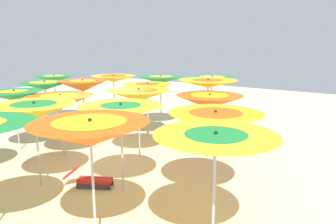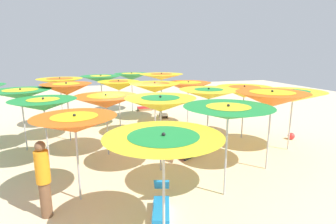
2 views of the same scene
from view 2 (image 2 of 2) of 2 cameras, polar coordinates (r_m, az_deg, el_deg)
The scene contains 26 objects.
ground at distance 10.85m, azimuth -6.89°, elevation -6.79°, with size 40.47×40.47×0.04m, color beige.
beach_umbrella_1 at distance 10.89m, azimuth -28.67°, elevation 3.29°, with size 2.06×2.06×2.32m.
beach_umbrella_2 at distance 8.95m, azimuth -24.79°, elevation 1.36°, with size 1.95×1.95×2.23m.
beach_umbrella_3 at distance 6.60m, azimuth -19.05°, elevation -2.43°, with size 1.94×1.94×2.17m.
beach_umbrella_4 at distance 4.79m, azimuth -0.94°, elevation -6.72°, with size 2.15×2.15×2.18m.
beach_umbrella_5 at distance 13.59m, azimuth -21.86°, elevation 5.97°, with size 2.06×2.06×2.42m.
beach_umbrella_6 at distance 11.44m, azimuth -20.64°, elevation 4.55°, with size 1.97×1.97×2.40m.
beach_umbrella_7 at distance 9.42m, azimuth -12.96°, elevation 2.19°, with size 2.17×2.17×2.18m.
beach_umbrella_8 at distance 7.88m, azimuth -1.61°, elevation 1.64°, with size 2.10×2.10×2.33m.
beach_umbrella_9 at distance 6.58m, azimuth 12.57°, elevation -0.17°, with size 2.15×2.15×2.35m.
beach_umbrella_10 at distance 14.71m, azimuth -14.00°, elevation 6.78°, with size 2.10×2.10×2.41m.
beach_umbrella_11 at distance 12.95m, azimuth -10.36°, elevation 5.51°, with size 1.96×1.96×2.29m.
beach_umbrella_12 at distance 11.21m, azimuth -2.80°, elevation 5.18°, with size 2.08×2.08×2.37m.
beach_umbrella_13 at distance 9.56m, azimuth 8.58°, elevation 3.76°, with size 2.07×2.07×2.35m.
beach_umbrella_14 at distance 8.51m, azimuth 21.06°, elevation 2.57°, with size 2.12×2.12×2.47m.
beach_umbrella_15 at distance 16.40m, azimuth -7.68°, elevation 7.44°, with size 2.06×2.06×2.38m.
beach_umbrella_16 at distance 14.17m, azimuth -1.39°, elevation 7.45°, with size 2.26×2.26×2.52m.
beach_umbrella_17 at distance 13.03m, azimuth 4.30°, elevation 5.35°, with size 2.19×2.19×2.21m.
beach_umbrella_18 at distance 11.48m, azimuth 15.80°, elevation 4.11°, with size 2.24×2.24×2.24m.
beach_umbrella_19 at distance 10.64m, azimuth 24.90°, elevation 3.06°, with size 2.22×2.22×2.27m.
lounger_0 at distance 15.19m, azimuth -1.04°, elevation -0.18°, with size 0.48×1.20×0.66m.
lounger_1 at distance 6.36m, azimuth -1.43°, elevation -19.13°, with size 0.74×1.42×0.64m.
lounger_2 at distance 9.43m, azimuth 4.18°, elevation -8.36°, with size 1.29×0.94×0.55m.
lounger_4 at distance 16.92m, azimuth -4.60°, elevation 1.10°, with size 1.19×0.43×0.68m.
beachgoer_0 at distance 6.52m, azimuth -24.84°, elevation -12.53°, with size 0.30×0.30×1.75m.
beach_ball at distance 12.38m, azimuth 24.60°, elevation -4.64°, with size 0.28×0.28×0.28m, color red.
Camera 2 is at (1.62, 10.12, 3.55)m, focal length 28.84 mm.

